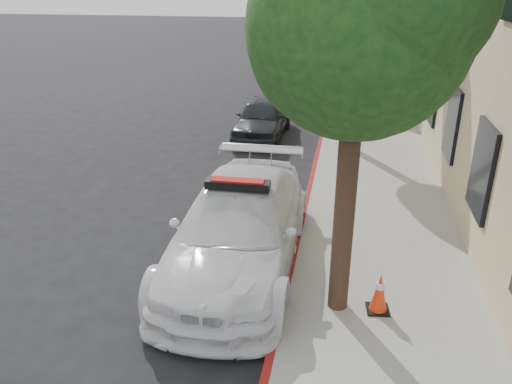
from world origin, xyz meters
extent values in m
plane|color=black|center=(0.00, 0.00, 0.00)|extent=(120.00, 120.00, 0.00)
cube|color=gray|center=(3.60, 10.00, 0.07)|extent=(3.20, 50.00, 0.15)
cube|color=maroon|center=(2.06, 10.00, 0.07)|extent=(0.12, 50.00, 0.15)
cylinder|color=black|center=(2.90, -2.00, 1.80)|extent=(0.30, 0.30, 3.30)
sphere|color=#123916|center=(2.90, -2.00, 4.25)|extent=(2.80, 2.80, 2.80)
sphere|color=#123916|center=(2.55, -1.70, 3.95)|extent=(2.10, 2.10, 2.10)
cylinder|color=black|center=(2.90, 6.00, 1.74)|extent=(0.30, 0.30, 3.19)
sphere|color=#123916|center=(2.90, 6.00, 4.14)|extent=(2.60, 2.60, 2.60)
sphere|color=#123916|center=(2.55, 6.30, 3.84)|extent=(1.95, 1.95, 1.95)
cylinder|color=black|center=(2.90, 14.00, 1.86)|extent=(0.30, 0.30, 3.41)
imported|color=white|center=(1.10, -0.90, 0.76)|extent=(2.22, 5.29, 1.53)
cube|color=black|center=(1.10, -0.90, 1.59)|extent=(1.10, 0.30, 0.14)
cube|color=#A50A07|center=(1.10, -0.90, 1.65)|extent=(0.90, 0.23, 0.06)
imported|color=black|center=(0.12, 7.05, 0.64)|extent=(1.55, 3.79, 1.29)
imported|color=#152036|center=(1.20, 17.77, 0.75)|extent=(2.20, 4.74, 1.50)
cube|color=black|center=(3.51, -2.02, 0.16)|extent=(0.37, 0.37, 0.03)
cone|color=#FF320D|center=(3.51, -2.02, 0.49)|extent=(0.26, 0.26, 0.62)
cylinder|color=white|center=(3.51, -2.02, 0.59)|extent=(0.14, 0.14, 0.09)
camera|label=1|loc=(2.85, -8.51, 4.81)|focal=35.00mm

